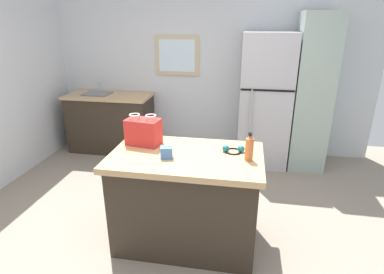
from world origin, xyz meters
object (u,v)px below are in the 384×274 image
tall_cabinet (311,94)px  bottle (249,148)px  ear_defenders (233,150)px  small_box (167,152)px  kitchen_island (186,199)px  shopping_bag (143,132)px  refrigerator (265,101)px

tall_cabinet → bottle: size_ratio=8.61×
ear_defenders → small_box: bearing=-158.0°
tall_cabinet → small_box: tall_cabinet is taller
small_box → ear_defenders: size_ratio=0.51×
kitchen_island → small_box: 0.53m
kitchen_island → shopping_bag: size_ratio=4.02×
tall_cabinet → ear_defenders: size_ratio=10.66×
kitchen_island → bottle: size_ratio=5.43×
kitchen_island → tall_cabinet: bearing=55.3°
shopping_bag → small_box: shopping_bag is taller
shopping_bag → bottle: size_ratio=1.35×
ear_defenders → kitchen_island: bearing=-163.4°
kitchen_island → shopping_bag: shopping_bag is taller
refrigerator → bottle: 2.02m
kitchen_island → shopping_bag: 0.74m
tall_cabinet → bottle: (-0.83, -2.01, -0.04)m
tall_cabinet → shopping_bag: size_ratio=6.37×
kitchen_island → small_box: bearing=-145.5°
shopping_bag → bottle: bearing=-11.1°
bottle → ear_defenders: 0.22m
small_box → bottle: bottle is taller
small_box → bottle: 0.70m
kitchen_island → small_box: small_box is taller
kitchen_island → refrigerator: 2.17m
tall_cabinet → kitchen_island: bearing=-124.7°
refrigerator → small_box: size_ratio=18.40×
shopping_bag → small_box: 0.40m
shopping_bag → ear_defenders: (0.84, -0.04, -0.10)m
refrigerator → bottle: bearing=-96.2°
refrigerator → ear_defenders: 1.89m
refrigerator → tall_cabinet: tall_cabinet is taller
tall_cabinet → refrigerator: bearing=-180.0°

